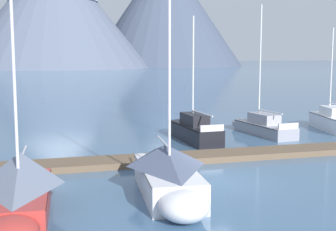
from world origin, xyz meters
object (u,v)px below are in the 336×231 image
object	(u,v)px
sailboat_outer_slip	(331,120)
sailboat_second_berth	(20,188)
sailboat_far_berth	(261,126)
sailboat_mid_dock_starboard	(192,129)
sailboat_mid_dock_port	(169,174)

from	to	relation	value
sailboat_outer_slip	sailboat_second_berth	bearing A→B (deg)	-150.11
sailboat_outer_slip	sailboat_far_berth	bearing A→B (deg)	-177.79
sailboat_mid_dock_starboard	sailboat_mid_dock_port	bearing A→B (deg)	-114.66
sailboat_second_berth	sailboat_outer_slip	size ratio (longest dim) A/B	1.09
sailboat_second_berth	sailboat_far_berth	world-z (taller)	sailboat_far_berth
sailboat_second_berth	sailboat_mid_dock_starboard	size ratio (longest dim) A/B	1.03
sailboat_second_berth	sailboat_mid_dock_starboard	xyz separation A→B (m)	(10.01, 10.96, -0.26)
sailboat_second_berth	sailboat_mid_dock_starboard	distance (m)	14.85
sailboat_second_berth	sailboat_far_berth	distance (m)	19.08
sailboat_mid_dock_starboard	sailboat_far_berth	xyz separation A→B (m)	(5.07, 0.71, -0.11)
sailboat_far_berth	sailboat_outer_slip	distance (m)	5.62
sailboat_far_berth	sailboat_outer_slip	size ratio (longest dim) A/B	1.19
sailboat_mid_dock_starboard	sailboat_far_berth	size ratio (longest dim) A/B	0.89
sailboat_far_berth	sailboat_outer_slip	bearing A→B (deg)	2.21
sailboat_mid_dock_starboard	sailboat_outer_slip	xyz separation A→B (m)	(10.69, 0.93, -0.00)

